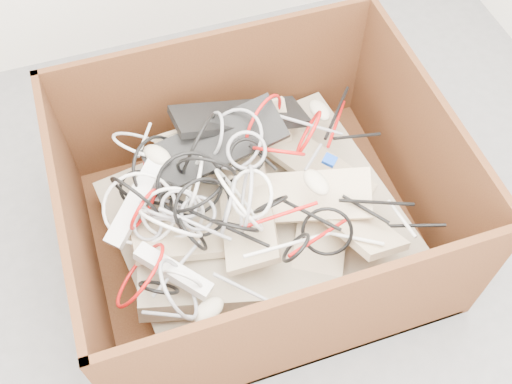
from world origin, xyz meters
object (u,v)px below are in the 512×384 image
object	(u,v)px
power_strip_left	(136,201)
vga_plug	(330,160)
cardboard_box	(253,220)
power_strip_right	(173,271)

from	to	relation	value
power_strip_left	vga_plug	bearing A→B (deg)	-48.25
cardboard_box	power_strip_right	bearing A→B (deg)	-147.73
power_strip_left	power_strip_right	bearing A→B (deg)	-124.72
cardboard_box	power_strip_left	bearing A→B (deg)	169.93
cardboard_box	vga_plug	world-z (taller)	cardboard_box
power_strip_right	vga_plug	world-z (taller)	power_strip_right
cardboard_box	power_strip_left	world-z (taller)	cardboard_box
power_strip_left	power_strip_right	xyz separation A→B (m)	(0.05, -0.28, -0.02)
cardboard_box	vga_plug	bearing A→B (deg)	7.70
power_strip_right	vga_plug	xyz separation A→B (m)	(0.62, 0.25, -0.00)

